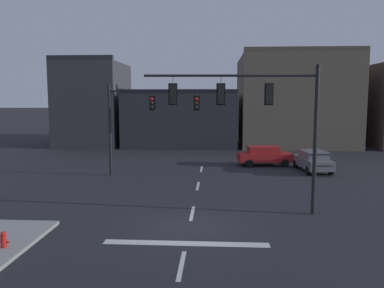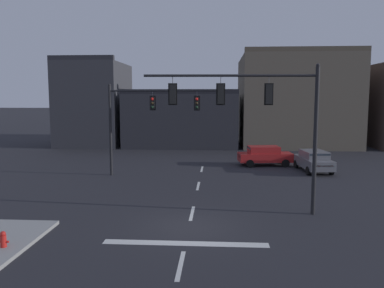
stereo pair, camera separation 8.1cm
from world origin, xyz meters
name	(u,v)px [view 2 (the right image)]	position (x,y,z in m)	size (l,w,h in m)	color
ground_plane	(189,227)	(0.00, 0.00, 0.00)	(400.00, 400.00, 0.00)	#232328
stop_bar_paint	(185,243)	(0.00, -2.00, 0.00)	(6.40, 0.50, 0.01)	silver
lane_centreline	(192,213)	(0.00, 2.00, 0.00)	(0.16, 26.40, 0.01)	silver
signal_mast_near_side	(261,110)	(3.22, 2.12, 5.01)	(8.16, 0.57, 7.16)	black
signal_mast_far_side	(143,113)	(-4.02, 10.95, 4.52)	(8.23, 0.89, 6.57)	black
car_lot_nearside	(265,155)	(5.13, 15.98, 0.86)	(4.60, 2.32, 1.61)	#A81E1E
car_lot_middle	(313,160)	(8.49, 13.51, 0.86)	(2.30, 4.60, 1.61)	slate
fire_hydrant	(3,242)	(-6.58, -3.18, 0.33)	(0.40, 0.30, 0.75)	red
building_row	(322,108)	(13.43, 30.81, 4.33)	(61.01, 13.15, 10.82)	#38383D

